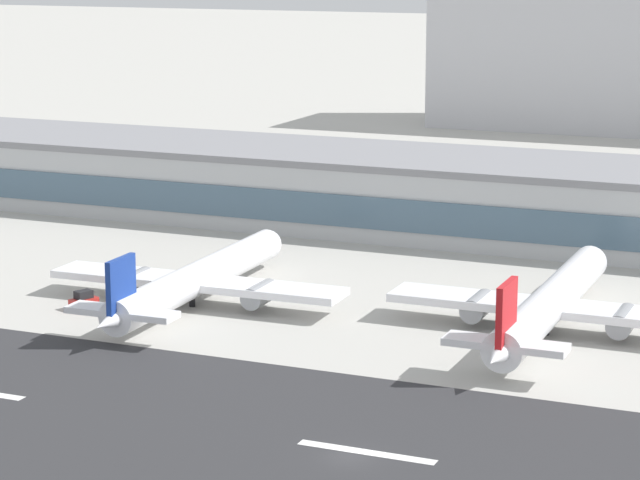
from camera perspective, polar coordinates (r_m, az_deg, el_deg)
The scene contains 7 objects.
ground_plane at distance 111.68m, azimuth 1.25°, elevation -9.14°, with size 1400.00×1400.00×0.00m, color #B2AFA8.
runway_strip at distance 112.98m, azimuth 1.55°, elevation -8.86°, with size 800.00×37.23×0.08m, color #2D2D30.
runway_centreline_dash_4 at distance 112.67m, azimuth 1.97°, elevation -8.90°, with size 12.00×1.20×0.01m, color white.
terminal_building at distance 195.48m, azimuth 6.95°, elevation 1.80°, with size 212.81×25.70×11.03m.
airliner_navy_tail_gate_0 at distance 156.76m, azimuth -5.37°, elevation -1.74°, with size 35.99×44.20×9.22m.
airliner_red_tail_gate_1 at distance 146.85m, azimuth 9.53°, elevation -2.77°, with size 35.14×46.32×9.67m.
service_baggage_tug_1 at distance 157.52m, azimuth -9.90°, elevation -2.52°, with size 2.80×3.57×2.20m.
Camera 1 is at (38.82, -96.45, 40.78)m, focal length 76.17 mm.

